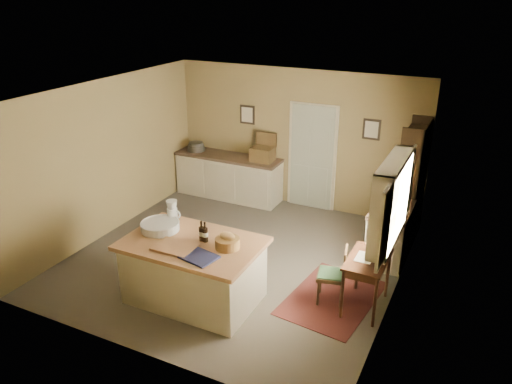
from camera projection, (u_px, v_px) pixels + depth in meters
ground at (237, 258)px, 8.12m from camera, size 5.00×5.00×0.00m
wall_back at (296, 139)px, 9.68m from camera, size 5.00×0.10×2.70m
wall_front at (129, 255)px, 5.53m from camera, size 5.00×0.10×2.70m
wall_left at (108, 158)px, 8.61m from camera, size 0.10×5.00×2.70m
wall_right at (402, 211)px, 6.60m from camera, size 0.10×5.00×2.70m
ceiling at (234, 93)px, 7.08m from camera, size 5.00×5.00×0.00m
door at (312, 156)px, 9.63m from camera, size 0.97×0.06×2.11m
framed_prints at (306, 122)px, 9.44m from camera, size 2.82×0.02×0.38m
window at (395, 202)px, 6.38m from camera, size 0.25×1.99×1.12m
work_island at (193, 269)px, 6.91m from camera, size 1.87×1.22×1.20m
sideboard at (229, 175)px, 10.31m from camera, size 2.23×0.63×1.18m
rug at (332, 298)px, 7.09m from camera, size 1.28×1.72×0.01m
writing_desk at (368, 265)px, 6.65m from camera, size 0.51×0.84×0.82m
desk_chair at (331, 275)px, 6.88m from camera, size 0.46×0.46×0.83m
right_cabinet at (390, 233)px, 7.96m from camera, size 0.59×1.06×0.99m
shelving_unit at (414, 182)px, 8.44m from camera, size 0.35×0.93×2.07m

